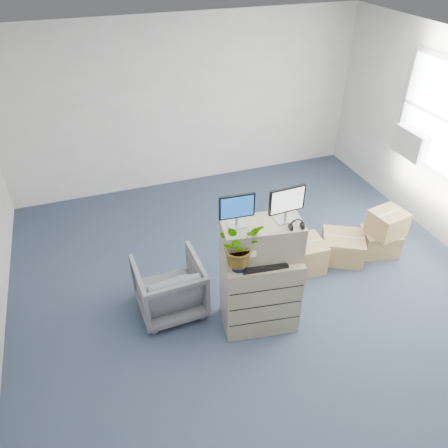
% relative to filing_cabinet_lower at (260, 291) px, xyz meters
% --- Properties ---
extents(ground, '(7.00, 7.00, 0.00)m').
position_rel_filing_cabinet_lower_xyz_m(ground, '(0.16, 0.05, -0.49)').
color(ground, '#273446').
rests_on(ground, ground).
extents(wall_back, '(6.00, 0.02, 2.80)m').
position_rel_filing_cabinet_lower_xyz_m(wall_back, '(0.16, 3.56, 0.91)').
color(wall_back, '#B5B2AC').
rests_on(wall_back, ground).
extents(ac_unit, '(0.24, 0.60, 0.40)m').
position_rel_filing_cabinet_lower_xyz_m(ac_unit, '(3.03, 1.45, 0.71)').
color(ac_unit, silver).
rests_on(ac_unit, wall_right).
extents(filing_cabinet_lower, '(0.90, 0.63, 0.97)m').
position_rel_filing_cabinet_lower_xyz_m(filing_cabinet_lower, '(0.00, 0.00, 0.00)').
color(filing_cabinet_lower, '#9C8F6B').
rests_on(filing_cabinet_lower, ground).
extents(filing_cabinet_upper, '(0.89, 0.53, 0.42)m').
position_rel_filing_cabinet_lower_xyz_m(filing_cabinet_upper, '(0.01, 0.05, 0.69)').
color(filing_cabinet_upper, '#9C8F6B').
rests_on(filing_cabinet_upper, filing_cabinet_lower).
extents(monitor_left, '(0.37, 0.15, 0.36)m').
position_rel_filing_cabinet_lower_xyz_m(monitor_left, '(-0.26, 0.10, 1.11)').
color(monitor_left, '#99999E').
rests_on(monitor_left, filing_cabinet_upper).
extents(monitor_right, '(0.39, 0.16, 0.39)m').
position_rel_filing_cabinet_lower_xyz_m(monitor_right, '(0.25, 0.02, 1.12)').
color(monitor_right, '#99999E').
rests_on(monitor_right, filing_cabinet_upper).
extents(headphones, '(0.15, 0.04, 0.15)m').
position_rel_filing_cabinet_lower_xyz_m(headphones, '(0.29, -0.14, 0.94)').
color(headphones, black).
rests_on(headphones, filing_cabinet_upper).
extents(keyboard, '(0.51, 0.26, 0.03)m').
position_rel_filing_cabinet_lower_xyz_m(keyboard, '(-0.03, -0.12, 0.50)').
color(keyboard, black).
rests_on(keyboard, filing_cabinet_lower).
extents(mouse, '(0.11, 0.08, 0.03)m').
position_rel_filing_cabinet_lower_xyz_m(mouse, '(0.31, -0.13, 0.50)').
color(mouse, silver).
rests_on(mouse, filing_cabinet_lower).
extents(water_bottle, '(0.06, 0.06, 0.22)m').
position_rel_filing_cabinet_lower_xyz_m(water_bottle, '(0.05, 0.02, 0.60)').
color(water_bottle, '#9B9DA4').
rests_on(water_bottle, filing_cabinet_lower).
extents(phone_dock, '(0.06, 0.05, 0.12)m').
position_rel_filing_cabinet_lower_xyz_m(phone_dock, '(-0.01, 0.06, 0.53)').
color(phone_dock, silver).
rests_on(phone_dock, filing_cabinet_lower).
extents(external_drive, '(0.20, 0.16, 0.05)m').
position_rel_filing_cabinet_lower_xyz_m(external_drive, '(0.34, 0.05, 0.51)').
color(external_drive, black).
rests_on(external_drive, filing_cabinet_lower).
extents(tissue_box, '(0.21, 0.11, 0.07)m').
position_rel_filing_cabinet_lower_xyz_m(tissue_box, '(0.39, 0.04, 0.58)').
color(tissue_box, '#3A89C6').
rests_on(tissue_box, external_drive).
extents(potted_plant, '(0.56, 0.59, 0.45)m').
position_rel_filing_cabinet_lower_xyz_m(potted_plant, '(-0.30, -0.09, 0.74)').
color(potted_plant, '#9CAE8C').
rests_on(potted_plant, filing_cabinet_lower).
extents(office_chair, '(0.79, 0.74, 0.78)m').
position_rel_filing_cabinet_lower_xyz_m(office_chair, '(-0.92, 0.54, -0.10)').
color(office_chair, '#59585D').
rests_on(office_chair, ground).
extents(cardboard_boxes, '(1.83, 0.71, 0.71)m').
position_rel_filing_cabinet_lower_xyz_m(cardboard_boxes, '(1.54, 0.66, -0.23)').
color(cardboard_boxes, '#9E7D4C').
rests_on(cardboard_boxes, ground).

